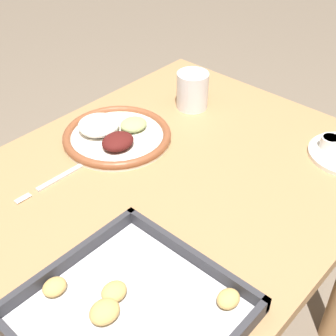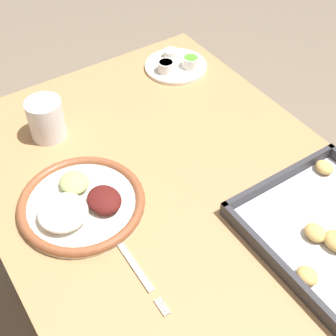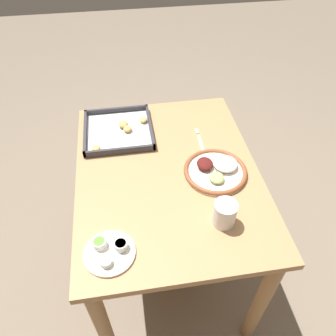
# 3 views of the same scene
# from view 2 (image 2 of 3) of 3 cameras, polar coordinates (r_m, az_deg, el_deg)

# --- Properties ---
(ground_plane) EXTENTS (8.00, 8.00, 0.00)m
(ground_plane) POSITION_cam_2_polar(r_m,az_deg,el_deg) (1.66, 0.26, -19.46)
(ground_plane) COLOR #7A6B59
(dining_table) EXTENTS (0.99, 0.76, 0.75)m
(dining_table) POSITION_cam_2_polar(r_m,az_deg,el_deg) (1.12, 0.37, -6.24)
(dining_table) COLOR #AD7F51
(dining_table) RESTS_ON ground_plane
(dinner_plate) EXTENTS (0.26, 0.26, 0.05)m
(dinner_plate) POSITION_cam_2_polar(r_m,az_deg,el_deg) (0.98, -10.63, -4.28)
(dinner_plate) COLOR white
(dinner_plate) RESTS_ON dining_table
(fork) EXTENTS (0.23, 0.02, 0.00)m
(fork) POSITION_cam_2_polar(r_m,az_deg,el_deg) (0.89, -4.44, -11.32)
(fork) COLOR silver
(fork) RESTS_ON dining_table
(saucer_plate) EXTENTS (0.17, 0.17, 0.04)m
(saucer_plate) POSITION_cam_2_polar(r_m,az_deg,el_deg) (1.34, 1.01, 12.52)
(saucer_plate) COLOR white
(saucer_plate) RESTS_ON dining_table
(baking_tray) EXTENTS (0.32, 0.32, 0.04)m
(baking_tray) POSITION_cam_2_polar(r_m,az_deg,el_deg) (0.98, 19.33, -6.99)
(baking_tray) COLOR #333338
(baking_tray) RESTS_ON dining_table
(drinking_cup) EXTENTS (0.08, 0.08, 0.10)m
(drinking_cup) POSITION_cam_2_polar(r_m,az_deg,el_deg) (1.13, -14.62, 5.78)
(drinking_cup) COLOR white
(drinking_cup) RESTS_ON dining_table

